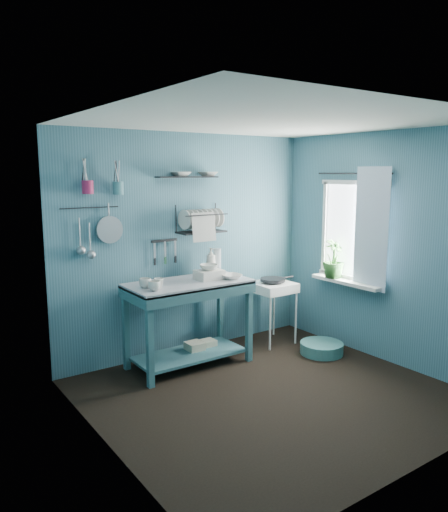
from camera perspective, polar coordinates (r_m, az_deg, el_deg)
floor at (r=4.89m, az=5.45°, el=-15.46°), size 3.20×3.20×0.00m
ceiling at (r=4.45m, az=5.97°, el=15.12°), size 3.20×3.20×0.00m
wall_back at (r=5.71m, az=-4.16°, el=1.33°), size 3.20×0.00×3.20m
wall_front at (r=3.54m, az=21.79°, el=-4.47°), size 3.20×0.00×3.20m
wall_left at (r=3.69m, az=-13.56°, el=-3.48°), size 0.00×3.00×3.00m
wall_right at (r=5.67m, az=18.06°, el=0.82°), size 0.00×3.00×3.00m
work_counter at (r=5.40m, az=-4.04°, el=-7.73°), size 1.33×0.69×0.92m
mug_left at (r=4.91m, az=-7.96°, el=-3.40°), size 0.12×0.12×0.10m
mug_mid at (r=5.04m, az=-7.47°, el=-3.07°), size 0.14×0.14×0.09m
mug_right at (r=5.04m, az=-8.99°, el=-3.08°), size 0.17×0.17×0.10m
wash_tub at (r=5.38m, az=-1.72°, el=-2.13°), size 0.28×0.22×0.10m
tub_bowl at (r=5.37m, az=-1.72°, el=-1.29°), size 0.20×0.19×0.06m
soap_bottle at (r=5.64m, az=-1.51°, el=-0.57°), size 0.11×0.12×0.30m
water_bottle at (r=5.71m, az=-0.78°, el=-0.53°), size 0.09×0.09×0.28m
counter_bowl at (r=5.39m, az=0.82°, el=-2.36°), size 0.22×0.22×0.05m
hotplate_stand at (r=6.15m, az=5.52°, el=-6.45°), size 0.54×0.54×0.75m
frying_pan at (r=6.05m, az=5.59°, el=-2.71°), size 0.30×0.30×0.03m
knife_strip at (r=5.52m, az=-6.82°, el=1.76°), size 0.32×0.04×0.03m
dish_rack at (r=5.62m, az=-2.60°, el=4.28°), size 0.58×0.33×0.32m
upper_shelf at (r=5.53m, az=-4.29°, el=8.99°), size 0.71×0.25×0.01m
shelf_bowl_left at (r=5.50m, az=-4.94°, el=9.86°), size 0.21×0.21×0.05m
shelf_bowl_right at (r=5.68m, az=-1.85°, el=9.60°), size 0.22×0.22×0.05m
utensil_cup_magenta at (r=5.08m, az=-15.31°, el=7.60°), size 0.11×0.11×0.13m
utensil_cup_teal at (r=5.19m, az=-12.01°, el=7.59°), size 0.11×0.11×0.13m
colander at (r=5.21m, az=-12.94°, el=2.95°), size 0.28×0.03×0.28m
ladle_outer at (r=5.12m, az=-16.18°, el=2.54°), size 0.01×0.01×0.30m
ladle_inner at (r=5.16m, az=-15.10°, el=2.04°), size 0.01×0.01×0.30m
hook_rail at (r=5.14m, az=-15.09°, el=5.36°), size 0.60×0.01×0.01m
window_glass at (r=5.92m, az=14.57°, el=2.80°), size 0.00×1.10×1.10m
windowsill at (r=5.95m, az=13.80°, el=-2.90°), size 0.16×0.95×0.04m
curtain at (r=5.67m, az=16.46°, el=2.95°), size 0.00×1.35×1.35m
curtain_rod at (r=5.84m, az=14.55°, el=9.12°), size 0.02×1.05×0.02m
potted_plant at (r=6.01m, az=12.42°, el=-0.33°), size 0.29×0.29×0.45m
storage_tin_large at (r=5.60m, az=-3.38°, el=-10.88°), size 0.18×0.18×0.22m
storage_tin_small at (r=5.73m, az=-1.81°, el=-10.49°), size 0.15×0.15×0.20m
floor_basin at (r=5.94m, az=11.09°, el=-10.29°), size 0.49×0.49×0.13m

